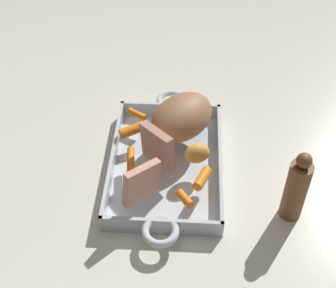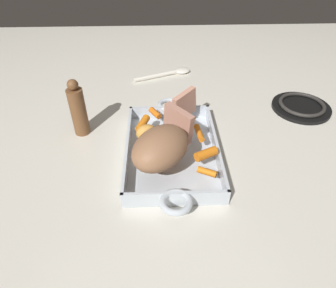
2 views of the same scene
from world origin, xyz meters
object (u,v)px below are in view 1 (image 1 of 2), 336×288
roast_slice_outer (157,147)px  roast_slice_thick (142,183)px  baby_carrot_northwest (132,130)px  baby_carrot_southeast (137,114)px  pork_roast (182,117)px  roasting_dish (166,164)px  baby_carrot_short (131,160)px  pepper_mill (296,188)px  potato_golden_large (197,153)px  baby_carrot_long (185,199)px  baby_carrot_center_right (202,178)px

roast_slice_outer → roast_slice_thick: size_ratio=1.09×
baby_carrot_northwest → baby_carrot_southeast: size_ratio=1.28×
pork_roast → roasting_dish: bearing=-22.1°
baby_carrot_northwest → baby_carrot_short: bearing=4.0°
pepper_mill → baby_carrot_short: bearing=-104.0°
roasting_dish → pork_roast: (-0.07, 0.03, 0.07)m
roast_slice_thick → potato_golden_large: size_ratio=1.50×
baby_carrot_long → pepper_mill: pepper_mill is taller
potato_golden_large → baby_carrot_northwest: bearing=-117.5°
baby_carrot_southeast → pepper_mill: bearing=55.3°
baby_carrot_short → potato_golden_large: bearing=95.5°
roasting_dish → pepper_mill: pepper_mill is taller
pork_roast → roast_slice_thick: (0.18, -0.07, -0.00)m
roasting_dish → baby_carrot_center_right: bearing=46.9°
roasting_dish → baby_carrot_southeast: 0.14m
roasting_dish → roast_slice_outer: bearing=-38.5°
baby_carrot_short → baby_carrot_southeast: same height
roasting_dish → pork_roast: pork_roast is taller
roast_slice_thick → baby_carrot_short: 0.10m
roast_slice_thick → pork_roast: bearing=159.5°
pork_roast → baby_carrot_long: (0.19, 0.01, -0.03)m
pork_roast → baby_carrot_southeast: pork_roast is taller
roast_slice_outer → roast_slice_thick: (0.09, -0.02, -0.00)m
roast_slice_outer → baby_carrot_center_right: bearing=61.4°
roast_slice_outer → baby_carrot_center_right: size_ratio=1.56×
roasting_dish → pepper_mill: size_ratio=2.69×
baby_carrot_northwest → baby_carrot_southeast: (-0.06, 0.00, -0.00)m
roast_slice_thick → pepper_mill: size_ratio=0.47×
baby_carrot_long → potato_golden_large: bearing=168.5°
baby_carrot_northwest → pepper_mill: pepper_mill is taller
roast_slice_thick → pepper_mill: pepper_mill is taller
pork_roast → baby_carrot_short: pork_roast is taller
roasting_dish → roast_slice_outer: 0.07m
roasting_dish → baby_carrot_southeast: size_ratio=10.21×
pepper_mill → baby_carrot_southeast: bearing=-124.7°
roast_slice_thick → baby_carrot_center_right: size_ratio=1.43×
baby_carrot_short → potato_golden_large: 0.14m
roast_slice_thick → baby_carrot_northwest: roast_slice_thick is taller
baby_carrot_long → baby_carrot_southeast: baby_carrot_long is taller
roast_slice_outer → baby_carrot_center_right: roast_slice_outer is taller
baby_carrot_northwest → baby_carrot_center_right: 0.20m
baby_carrot_northwest → baby_carrot_center_right: bearing=49.4°
baby_carrot_long → baby_carrot_short: baby_carrot_long is taller
pork_roast → roast_slice_thick: 0.19m
roasting_dish → baby_carrot_southeast: (-0.12, -0.07, 0.04)m
baby_carrot_long → baby_carrot_northwest: bearing=-146.7°
roasting_dish → potato_golden_large: size_ratio=8.57×
roasting_dish → baby_carrot_long: (0.12, 0.04, 0.04)m
baby_carrot_long → pork_roast: bearing=-176.2°
roast_slice_outer → baby_carrot_southeast: size_ratio=1.95×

